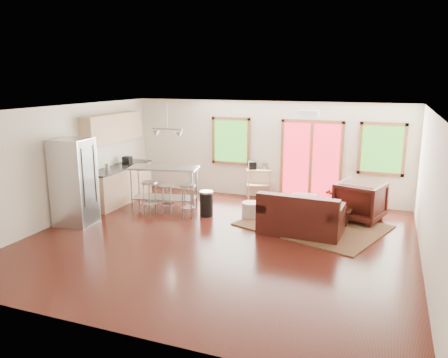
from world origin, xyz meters
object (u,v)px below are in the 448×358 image
(rug, at_px, (313,225))
(island, at_px, (164,180))
(coffee_table, at_px, (331,209))
(armchair, at_px, (360,199))
(kitchen_cart, at_px, (258,173))
(loveseat, at_px, (300,218))
(refrigerator, at_px, (74,182))
(ottoman, at_px, (304,204))

(rug, relative_size, island, 1.62)
(coffee_table, bearing_deg, armchair, 34.32)
(rug, distance_m, kitchen_cart, 2.64)
(rug, relative_size, loveseat, 1.67)
(armchair, bearing_deg, kitchen_cart, -3.32)
(rug, distance_m, island, 3.75)
(loveseat, xyz_separation_m, kitchen_cart, (-1.63, 2.39, 0.33))
(refrigerator, height_order, kitchen_cart, refrigerator)
(armchair, bearing_deg, island, 26.31)
(armchair, relative_size, kitchen_cart, 0.99)
(coffee_table, relative_size, ottoman, 1.60)
(rug, bearing_deg, ottoman, 111.93)
(island, bearing_deg, rug, -0.57)
(rug, height_order, island, island)
(coffee_table, height_order, kitchen_cart, kitchen_cart)
(rug, relative_size, armchair, 2.88)
(coffee_table, bearing_deg, rug, -131.21)
(loveseat, relative_size, ottoman, 2.84)
(coffee_table, height_order, ottoman, ottoman)
(armchair, height_order, island, island)
(rug, bearing_deg, armchair, 40.42)
(rug, xyz_separation_m, loveseat, (-0.17, -0.59, 0.34))
(refrigerator, bearing_deg, island, 47.18)
(coffee_table, xyz_separation_m, armchair, (0.58, 0.40, 0.18))
(loveseat, height_order, kitchen_cart, kitchen_cart)
(rug, xyz_separation_m, refrigerator, (-4.96, -1.70, 0.94))
(refrigerator, bearing_deg, ottoman, 23.81)
(coffee_table, distance_m, refrigerator, 5.73)
(refrigerator, height_order, island, refrigerator)
(armchair, relative_size, ottoman, 1.64)
(loveseat, bearing_deg, island, 172.79)
(coffee_table, xyz_separation_m, refrigerator, (-5.30, -2.09, 0.65))
(rug, xyz_separation_m, armchair, (0.92, 0.79, 0.48))
(armchair, xyz_separation_m, ottoman, (-1.32, 0.19, -0.30))
(refrigerator, bearing_deg, kitchen_cart, 41.42)
(armchair, bearing_deg, refrigerator, 40.01)
(coffee_table, distance_m, kitchen_cart, 2.59)
(armchair, height_order, refrigerator, refrigerator)
(refrigerator, distance_m, kitchen_cart, 4.72)
(ottoman, bearing_deg, coffee_table, -38.73)
(ottoman, bearing_deg, refrigerator, -149.62)
(island, bearing_deg, kitchen_cart, 43.17)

